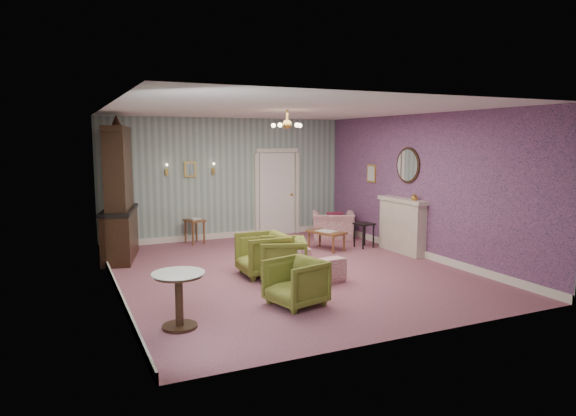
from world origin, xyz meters
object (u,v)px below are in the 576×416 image
fireplace (402,225)px  pedestal_table (179,300)px  sofa_chintz (294,250)px  wingback_chair (333,221)px  olive_chair_c (263,252)px  side_table_black (364,235)px  olive_chair_b (282,257)px  olive_chair_a (296,280)px  dresser (118,190)px  coffee_table (326,240)px

fireplace → pedestal_table: bearing=-155.3°
sofa_chintz → wingback_chair: size_ratio=2.06×
wingback_chair → pedestal_table: size_ratio=1.36×
pedestal_table → olive_chair_c: bearing=45.4°
fireplace → side_table_black: bearing=122.5°
olive_chair_b → fireplace: (3.17, 0.88, 0.18)m
olive_chair_a → sofa_chintz: sofa_chintz is taller
dresser → side_table_black: size_ratio=5.05×
dresser → fireplace: bearing=-4.9°
dresser → pedestal_table: dresser is taller
coffee_table → side_table_black: bearing=-9.0°
fireplace → pedestal_table: size_ratio=1.91×
olive_chair_a → olive_chair_c: 1.75m
fireplace → side_table_black: (-0.47, 0.73, -0.30)m
olive_chair_b → pedestal_table: size_ratio=1.08×
side_table_black → pedestal_table: pedestal_table is taller
dresser → fireplace: 5.87m
olive_chair_c → fireplace: size_ratio=0.59×
olive_chair_a → dresser: (-1.95, 4.10, 1.03)m
olive_chair_c → pedestal_table: (-1.92, -1.94, -0.05)m
olive_chair_b → olive_chair_c: size_ratio=0.96×
wingback_chair → side_table_black: size_ratio=1.79×
sofa_chintz → side_table_black: sofa_chintz is taller
olive_chair_c → coffee_table: olive_chair_c is taller
olive_chair_c → dresser: size_ratio=0.29×
olive_chair_b → olive_chair_a: bearing=5.2°
olive_chair_b → side_table_black: bearing=142.3°
wingback_chair → fireplace: (0.57, -1.93, 0.15)m
fireplace → side_table_black: fireplace is taller
side_table_black → pedestal_table: size_ratio=0.76×
wingback_chair → sofa_chintz: bearing=75.2°
side_table_black → olive_chair_b: bearing=-149.1°
side_table_black → wingback_chair: bearing=95.0°
olive_chair_b → sofa_chintz: bearing=153.3°
olive_chair_c → wingback_chair: wingback_chair is taller
olive_chair_a → sofa_chintz: (0.77, 1.70, 0.03)m
olive_chair_b → sofa_chintz: size_ratio=0.39×
olive_chair_a → dresser: bearing=-169.1°
olive_chair_b → wingback_chair: 3.83m
wingback_chair → side_table_black: wingback_chair is taller
sofa_chintz → olive_chair_b: bearing=123.8°
pedestal_table → sofa_chintz: bearing=37.2°
olive_chair_a → olive_chair_c: bearing=159.3°
dresser → coffee_table: (4.17, -0.99, -1.19)m
olive_chair_b → wingback_chair: bearing=158.7°
olive_chair_a → dresser: dresser is taller
olive_chair_c → side_table_black: 3.16m
dresser → olive_chair_b: bearing=-35.7°
olive_chair_a → olive_chair_b: bearing=149.3°
dresser → olive_chair_c: bearing=-34.1°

